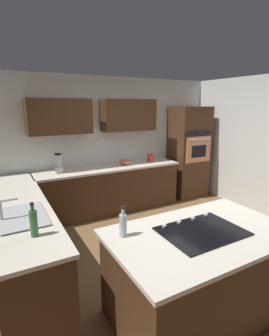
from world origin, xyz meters
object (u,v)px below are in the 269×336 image
(wall_oven, at_px, (189,152))
(sink_unit, at_px, (22,216))
(oil_bottle, at_px, (123,225))
(cooktop, at_px, (202,231))
(dish_soap_bottle, at_px, (34,223))
(mixing_bowl, at_px, (125,162))
(kettle, at_px, (151,158))
(blender, at_px, (59,164))

(wall_oven, xyz_separation_m, sink_unit, (3.68, 1.67, -0.10))
(wall_oven, bearing_deg, oil_bottle, 41.08)
(wall_oven, relative_size, cooktop, 2.67)
(cooktop, bearing_deg, wall_oven, -128.33)
(sink_unit, relative_size, dish_soap_bottle, 2.16)
(wall_oven, height_order, mixing_bowl, wall_oven)
(kettle, bearing_deg, blender, 0.00)
(wall_oven, height_order, sink_unit, wall_oven)
(kettle, bearing_deg, sink_unit, 32.51)
(dish_soap_bottle, bearing_deg, oil_bottle, 150.87)
(sink_unit, xyz_separation_m, dish_soap_bottle, (-0.06, 0.48, 0.12))
(wall_oven, distance_m, mixing_bowl, 1.60)
(cooktop, distance_m, kettle, 3.11)
(wall_oven, bearing_deg, kettle, -2.06)
(mixing_bowl, bearing_deg, wall_oven, 178.71)
(wall_oven, height_order, oil_bottle, wall_oven)
(sink_unit, relative_size, kettle, 4.36)
(cooktop, height_order, blender, blender)
(cooktop, bearing_deg, blender, -76.76)
(wall_oven, bearing_deg, mixing_bowl, -1.29)
(wall_oven, distance_m, kettle, 1.00)
(wall_oven, xyz_separation_m, mixing_bowl, (1.60, -0.04, -0.05))
(blender, bearing_deg, kettle, 180.00)
(sink_unit, bearing_deg, kettle, -147.49)
(mixing_bowl, xyz_separation_m, oil_bottle, (1.32, 2.58, 0.06))
(mixing_bowl, height_order, kettle, kettle)
(dish_soap_bottle, bearing_deg, cooktop, 154.38)
(kettle, height_order, oil_bottle, oil_bottle)
(cooktop, xyz_separation_m, blender, (0.67, -2.85, 0.14))
(wall_oven, xyz_separation_m, cooktop, (2.23, 2.82, -0.11))
(sink_unit, bearing_deg, cooktop, 141.65)
(dish_soap_bottle, bearing_deg, sink_unit, -83.05)
(sink_unit, xyz_separation_m, oil_bottle, (-0.76, 0.87, 0.10))
(wall_oven, xyz_separation_m, dish_soap_bottle, (3.62, 2.15, 0.02))
(dish_soap_bottle, distance_m, oil_bottle, 0.81)
(wall_oven, height_order, cooktop, wall_oven)
(blender, distance_m, mixing_bowl, 1.30)
(sink_unit, distance_m, dish_soap_bottle, 0.50)
(kettle, bearing_deg, oil_bottle, 53.38)
(kettle, height_order, dish_soap_bottle, dish_soap_bottle)
(wall_oven, relative_size, dish_soap_bottle, 6.24)
(kettle, distance_m, dish_soap_bottle, 3.41)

